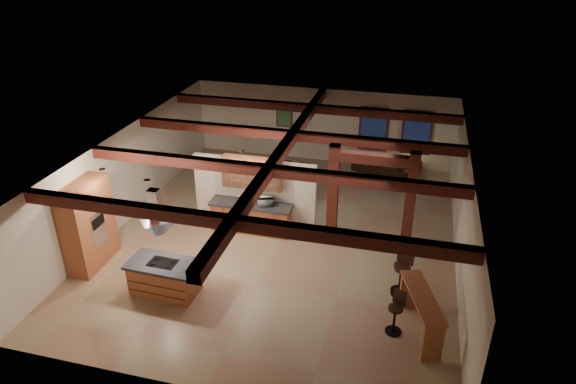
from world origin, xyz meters
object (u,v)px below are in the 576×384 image
(kitchen_island, at_px, (165,277))
(dining_table, at_px, (281,186))
(sofa, at_px, (382,166))
(bar_counter, at_px, (421,308))

(kitchen_island, bearing_deg, dining_table, 75.89)
(sofa, bearing_deg, kitchen_island, 83.74)
(bar_counter, bearing_deg, sofa, 100.66)
(sofa, bearing_deg, dining_table, 62.25)
(dining_table, bearing_deg, sofa, 52.53)
(sofa, xyz_separation_m, bar_counter, (1.59, -8.44, 0.37))
(sofa, height_order, bar_counter, bar_counter)
(bar_counter, bearing_deg, dining_table, 129.70)
(dining_table, xyz_separation_m, sofa, (3.21, 2.67, -0.03))
(kitchen_island, relative_size, bar_counter, 0.90)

